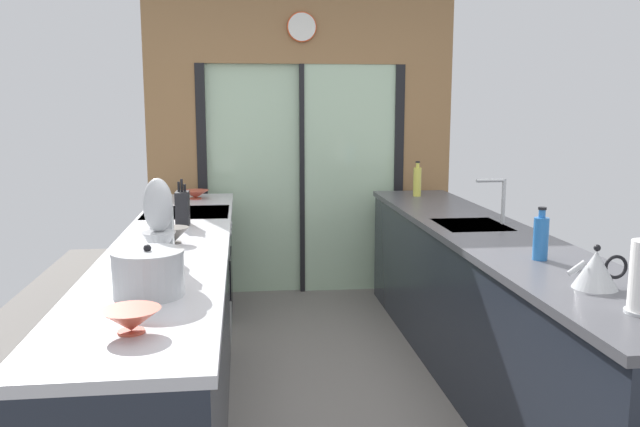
# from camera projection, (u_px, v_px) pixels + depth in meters

# --- Properties ---
(ground_plane) EXTENTS (5.04, 7.60, 0.02)m
(ground_plane) POSITION_uv_depth(u_px,v_px,m) (328.00, 370.00, 4.18)
(ground_plane) COLOR slate
(back_wall_unit) EXTENTS (2.64, 0.12, 2.70)m
(back_wall_unit) POSITION_uv_depth(u_px,v_px,m) (302.00, 120.00, 5.69)
(back_wall_unit) COLOR olive
(back_wall_unit) RESTS_ON ground_plane
(left_counter_run) EXTENTS (0.62, 3.80, 0.92)m
(left_counter_run) POSITION_uv_depth(u_px,v_px,m) (173.00, 328.00, 3.53)
(left_counter_run) COLOR #1E232D
(left_counter_run) RESTS_ON ground_plane
(right_counter_run) EXTENTS (0.62, 3.80, 0.92)m
(right_counter_run) POSITION_uv_depth(u_px,v_px,m) (486.00, 307.00, 3.91)
(right_counter_run) COLOR #1E232D
(right_counter_run) RESTS_ON ground_plane
(sink_faucet) EXTENTS (0.19, 0.02, 0.28)m
(sink_faucet) POSITION_uv_depth(u_px,v_px,m) (499.00, 194.00, 4.07)
(sink_faucet) COLOR #B7BABC
(sink_faucet) RESTS_ON right_counter_run
(oven_range) EXTENTS (0.60, 0.60, 0.92)m
(oven_range) POSITION_uv_depth(u_px,v_px,m) (189.00, 277.00, 4.63)
(oven_range) COLOR #B7BABC
(oven_range) RESTS_ON ground_plane
(mixing_bowl_near) EXTENTS (0.20, 0.20, 0.08)m
(mixing_bowl_near) POSITION_uv_depth(u_px,v_px,m) (131.00, 320.00, 2.13)
(mixing_bowl_near) COLOR #BC4C38
(mixing_bowl_near) RESTS_ON left_counter_run
(mixing_bowl_mid) EXTENTS (0.16, 0.16, 0.09)m
(mixing_bowl_mid) POSITION_uv_depth(u_px,v_px,m) (174.00, 235.00, 3.52)
(mixing_bowl_mid) COLOR #514C47
(mixing_bowl_mid) RESTS_ON left_counter_run
(mixing_bowl_far) EXTENTS (0.21, 0.21, 0.07)m
(mixing_bowl_far) POSITION_uv_depth(u_px,v_px,m) (196.00, 194.00, 5.18)
(mixing_bowl_far) COLOR #BC4C38
(mixing_bowl_far) RESTS_ON left_counter_run
(knife_block) EXTENTS (0.08, 0.14, 0.29)m
(knife_block) POSITION_uv_depth(u_px,v_px,m) (182.00, 208.00, 4.04)
(knife_block) COLOR black
(knife_block) RESTS_ON left_counter_run
(stand_mixer) EXTENTS (0.17, 0.27, 0.42)m
(stand_mixer) POSITION_uv_depth(u_px,v_px,m) (160.00, 236.00, 2.91)
(stand_mixer) COLOR #B7BABC
(stand_mixer) RESTS_ON left_counter_run
(stock_pot) EXTENTS (0.28, 0.28, 0.20)m
(stock_pot) POSITION_uv_depth(u_px,v_px,m) (148.00, 273.00, 2.54)
(stock_pot) COLOR #B7BABC
(stock_pot) RESTS_ON left_counter_run
(kettle) EXTENTS (0.26, 0.18, 0.18)m
(kettle) POSITION_uv_depth(u_px,v_px,m) (596.00, 269.00, 2.65)
(kettle) COLOR #B7BABC
(kettle) RESTS_ON right_counter_run
(soap_bottle_near) EXTENTS (0.07, 0.07, 0.26)m
(soap_bottle_near) POSITION_uv_depth(u_px,v_px,m) (541.00, 237.00, 3.13)
(soap_bottle_near) COLOR #286BB7
(soap_bottle_near) RESTS_ON right_counter_run
(soap_bottle_far) EXTENTS (0.06, 0.06, 0.29)m
(soap_bottle_far) POSITION_uv_depth(u_px,v_px,m) (417.00, 181.00, 5.33)
(soap_bottle_far) COLOR #D1CC4C
(soap_bottle_far) RESTS_ON right_counter_run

